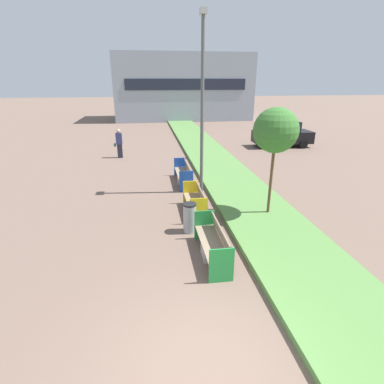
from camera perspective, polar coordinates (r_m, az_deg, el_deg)
The scene contains 11 objects.
ground_plane at distance 5.97m, azimuth 1.86°, elevation -30.94°, with size 180.00×180.00×0.00m, color brown.
planter_grass_strip at distance 16.77m, azimuth 5.29°, elevation 4.63°, with size 2.80×120.00×0.18m.
building_backdrop at distance 39.70m, azimuth -1.86°, elevation 19.33°, with size 16.30×7.89×7.63m.
bench_green_frame at distance 8.43m, azimuth 4.05°, elevation -10.15°, with size 0.65×2.25×0.94m.
bench_yellow_frame at distance 11.12m, azimuth 0.65°, elevation -2.22°, with size 0.65×1.90×0.94m.
bench_blue_frame at distance 14.40m, azimuth -1.57°, elevation 3.22°, with size 0.65×2.45×0.94m.
litter_bin at distance 9.71m, azimuth -0.45°, elevation -4.92°, with size 0.43×0.43×0.98m.
street_lamp_post at distance 12.50m, azimuth 1.98°, elevation 17.20°, with size 0.24×0.44×7.11m.
sapling_tree_near at distance 10.41m, azimuth 15.65°, elevation 11.17°, with size 1.50×1.50×3.87m.
pedestrian_walking at distance 19.64m, azimuth -13.70°, elevation 9.02°, with size 0.53×0.24×1.81m.
parked_car_distant at distance 23.45m, azimuth 16.84°, elevation 10.49°, with size 4.24×2.00×1.86m.
Camera 1 is at (-0.72, -3.65, 4.67)m, focal length 28.00 mm.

